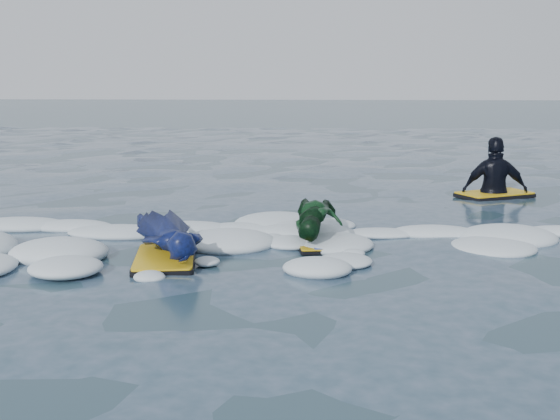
{
  "coord_description": "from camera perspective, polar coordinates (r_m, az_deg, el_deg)",
  "views": [
    {
      "loc": [
        0.54,
        -7.42,
        2.0
      ],
      "look_at": [
        0.01,
        1.6,
        0.3
      ],
      "focal_mm": 45.0,
      "sensor_mm": 36.0,
      "label": 1
    }
  ],
  "objects": [
    {
      "name": "ground",
      "position": [
        7.7,
        -0.77,
        -4.37
      ],
      "size": [
        120.0,
        120.0,
        0.0
      ],
      "primitive_type": "plane",
      "color": "#18323B",
      "rests_on": "ground"
    },
    {
      "name": "foam_band",
      "position": [
        8.7,
        -0.28,
        -2.61
      ],
      "size": [
        12.0,
        3.1,
        0.3
      ],
      "primitive_type": null,
      "color": "white",
      "rests_on": "ground"
    },
    {
      "name": "prone_woman_unit",
      "position": [
        7.97,
        -9.04,
        -2.22
      ],
      "size": [
        1.3,
        1.89,
        0.47
      ],
      "rotation": [
        0.0,
        0.0,
        1.73
      ],
      "color": "black",
      "rests_on": "ground"
    },
    {
      "name": "prone_child_unit",
      "position": [
        8.59,
        3.03,
        -0.99
      ],
      "size": [
        0.76,
        1.37,
        0.52
      ],
      "rotation": [
        0.0,
        0.0,
        1.72
      ],
      "color": "black",
      "rests_on": "ground"
    },
    {
      "name": "waiting_rider_unit",
      "position": [
        12.47,
        17.04,
        1.38
      ],
      "size": [
        1.43,
        1.19,
        1.88
      ],
      "rotation": [
        0.0,
        0.0,
        0.48
      ],
      "color": "black",
      "rests_on": "ground"
    }
  ]
}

